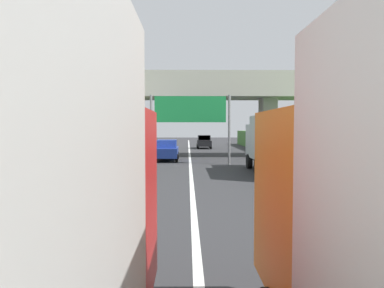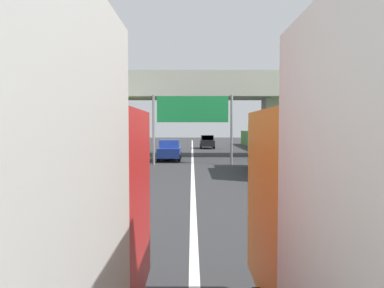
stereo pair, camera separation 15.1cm
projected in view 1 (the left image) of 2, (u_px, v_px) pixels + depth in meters
lane_centre_stripe at (190, 166)px, 25.20m from camera, size 0.20×99.78×0.01m
overpass_bridge at (190, 95)px, 32.39m from camera, size 40.00×4.80×7.61m
overhead_highway_sign at (190, 114)px, 25.72m from camera, size 5.88×0.18×5.11m
truck_silver at (274, 141)px, 20.69m from camera, size 2.44×7.30×3.44m
truck_yellow at (126, 138)px, 27.56m from camera, size 2.44×7.30×3.44m
car_blue at (167, 150)px, 29.10m from camera, size 1.86×4.10×1.72m
car_black at (204, 142)px, 45.90m from camera, size 1.86×4.10×1.72m
construction_barrel_2 at (384, 194)px, 12.05m from camera, size 0.57×0.57×0.90m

